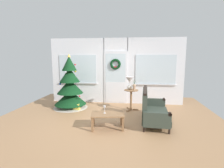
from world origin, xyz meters
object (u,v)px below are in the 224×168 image
(coffee_table, at_px, (108,116))
(gift_box, at_px, (77,107))
(christmas_tree, at_px, (70,89))
(settee_sofa, at_px, (152,109))
(flower_vase, at_px, (134,87))
(wine_glass, at_px, (105,108))
(side_table, at_px, (131,96))
(table_lamp, at_px, (130,81))

(coffee_table, distance_m, gift_box, 1.96)
(christmas_tree, relative_size, settee_sofa, 1.22)
(flower_vase, bearing_deg, gift_box, -175.40)
(wine_glass, bearing_deg, side_table, 68.41)
(coffee_table, distance_m, wine_glass, 0.22)
(christmas_tree, xyz_separation_m, table_lamp, (2.12, 0.03, 0.30))
(table_lamp, bearing_deg, gift_box, -171.89)
(flower_vase, xyz_separation_m, coffee_table, (-0.67, -1.60, -0.50))
(gift_box, bearing_deg, flower_vase, 4.60)
(flower_vase, relative_size, gift_box, 1.59)
(table_lamp, xyz_separation_m, coffee_table, (-0.51, -1.70, -0.67))
(settee_sofa, bearing_deg, flower_vase, 115.53)
(table_lamp, relative_size, flower_vase, 1.26)
(christmas_tree, bearing_deg, wine_glass, -47.25)
(settee_sofa, relative_size, side_table, 2.22)
(coffee_table, height_order, gift_box, coffee_table)
(table_lamp, relative_size, coffee_table, 0.48)
(side_table, xyz_separation_m, gift_box, (-1.88, -0.22, -0.40))
(coffee_table, relative_size, wine_glass, 4.70)
(coffee_table, bearing_deg, flower_vase, 67.25)
(coffee_table, bearing_deg, side_table, 71.02)
(coffee_table, height_order, wine_glass, wine_glass)
(gift_box, bearing_deg, christmas_tree, 142.63)
(table_lamp, distance_m, wine_glass, 1.85)
(side_table, relative_size, wine_glass, 3.67)
(table_lamp, height_order, wine_glass, table_lamp)
(side_table, relative_size, gift_box, 3.25)
(settee_sofa, height_order, gift_box, settee_sofa)
(christmas_tree, relative_size, table_lamp, 4.41)
(gift_box, bearing_deg, table_lamp, 8.11)
(settee_sofa, height_order, side_table, settee_sofa)
(table_lamp, bearing_deg, christmas_tree, -179.24)
(side_table, xyz_separation_m, flower_vase, (0.10, -0.06, 0.33))
(settee_sofa, bearing_deg, gift_box, 160.50)
(settee_sofa, distance_m, wine_glass, 1.37)
(side_table, distance_m, coffee_table, 1.76)
(christmas_tree, bearing_deg, gift_box, -37.37)
(side_table, bearing_deg, christmas_tree, 179.69)
(side_table, height_order, wine_glass, side_table)
(christmas_tree, relative_size, wine_glass, 9.96)
(settee_sofa, relative_size, wine_glass, 8.13)
(flower_vase, relative_size, coffee_table, 0.38)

